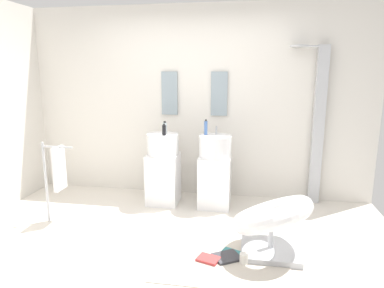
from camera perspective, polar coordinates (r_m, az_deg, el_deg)
The scene contains 17 objects.
ground_plane at distance 3.60m, azimuth -4.03°, elevation -17.07°, with size 4.80×3.60×0.04m, color silver.
rear_partition at distance 4.78m, azimuth 0.49°, elevation 6.89°, with size 4.80×0.10×2.60m, color silver.
pedestal_sink_left at distance 4.53m, azimuth -4.82°, elevation -4.09°, with size 0.41×0.41×1.04m.
pedestal_sink_right at distance 4.41m, azimuth 3.83°, elevation -4.52°, with size 0.41×0.41×1.04m.
vanity_mirror_left at distance 4.77m, azimuth -3.74°, elevation 8.43°, with size 0.22×0.03×0.59m, color #8C9EA8.
vanity_mirror_right at distance 4.66m, azimuth 4.55°, elevation 8.33°, with size 0.22×0.03×0.59m, color #8C9EA8.
shower_column at distance 4.70m, azimuth 20.14°, elevation 3.36°, with size 0.49×0.24×2.05m.
lounge_chair at distance 3.41m, azimuth 13.14°, elevation -12.13°, with size 1.08×1.08×0.65m.
towel_rack at distance 4.18m, azimuth -21.55°, elevation -4.07°, with size 0.37×0.22×0.95m.
area_rug at distance 3.36m, azimuth 5.08°, elevation -18.86°, with size 1.22×0.86×0.01m, color beige.
magazine_charcoal at distance 3.40m, azimuth 5.84°, elevation -18.18°, with size 0.24×0.20×0.02m, color #38383D.
magazine_red at distance 3.35m, azimuth 2.73°, elevation -18.57°, with size 0.20×0.15×0.02m, color #B73838.
magazine_teal at distance 3.45m, azimuth 7.15°, elevation -17.76°, with size 0.27×0.14×0.02m, color teal.
coffee_mug at distance 3.33m, azimuth 8.65°, elevation -18.27°, with size 0.08×0.08×0.09m, color white.
soap_bottle_black at distance 4.32m, azimuth -4.68°, elevation 2.34°, with size 0.05×0.05×0.15m.
soap_bottle_blue at distance 4.33m, azimuth 2.31°, elevation 2.73°, with size 0.04×0.04×0.20m.
soap_bottle_clear at distance 4.52m, azimuth -4.55°, elevation 2.78°, with size 0.06×0.06×0.15m.
Camera 1 is at (0.78, -3.05, 1.73)m, focal length 32.05 mm.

